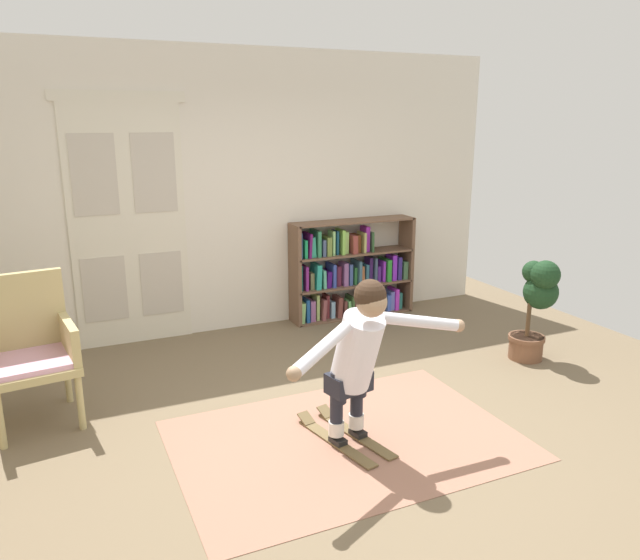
% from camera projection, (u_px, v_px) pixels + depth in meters
% --- Properties ---
extents(ground_plane, '(7.20, 7.20, 0.00)m').
position_uv_depth(ground_plane, '(345.00, 433.00, 4.39)').
color(ground_plane, brown).
extents(back_wall, '(6.00, 0.10, 2.90)m').
position_uv_depth(back_wall, '(235.00, 193.00, 6.31)').
color(back_wall, silver).
rests_on(back_wall, ground).
extents(double_door, '(1.22, 0.05, 2.45)m').
position_uv_depth(double_door, '(128.00, 222.00, 5.88)').
color(double_door, silver).
rests_on(double_door, ground).
extents(rug, '(2.38, 1.65, 0.01)m').
position_uv_depth(rug, '(346.00, 440.00, 4.28)').
color(rug, '#9B6B56').
rests_on(rug, ground).
extents(bookshelf, '(1.45, 0.30, 1.11)m').
position_uv_depth(bookshelf, '(350.00, 274.00, 6.86)').
color(bookshelf, brown).
rests_on(bookshelf, ground).
extents(wicker_chair, '(0.67, 0.67, 1.10)m').
position_uv_depth(wicker_chair, '(29.00, 347.00, 4.44)').
color(wicker_chair, tan).
rests_on(wicker_chair, ground).
extents(potted_plant, '(0.43, 0.39, 0.96)m').
position_uv_depth(potted_plant, '(536.00, 303.00, 5.62)').
color(potted_plant, brown).
rests_on(potted_plant, ground).
extents(skis_pair, '(0.44, 0.86, 0.07)m').
position_uv_depth(skis_pair, '(344.00, 436.00, 4.30)').
color(skis_pair, brown).
rests_on(skis_pair, rug).
extents(person_skier, '(1.45, 0.70, 1.15)m').
position_uv_depth(person_skier, '(359.00, 350.00, 4.00)').
color(person_skier, white).
rests_on(person_skier, skis_pair).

